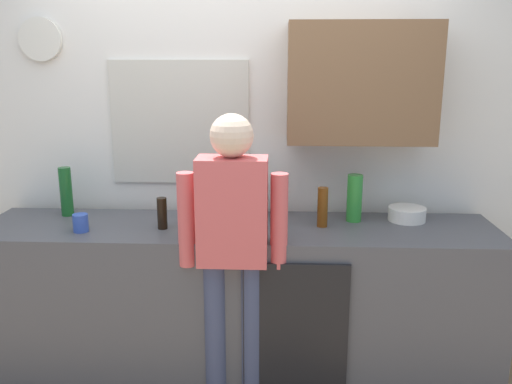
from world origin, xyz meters
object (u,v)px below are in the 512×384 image
object	(u,v)px
bottle_clear_soda	(354,198)
mixing_bowl	(407,214)
potted_plant	(203,214)
coffee_maker	(249,193)
bottle_amber_beer	(323,207)
bottle_green_wine	(66,192)
person_at_sink	(233,239)
cup_blue_mug	(81,223)
bottle_dark_sauce	(162,213)
dish_soap	(192,215)

from	to	relation	value
bottle_clear_soda	mixing_bowl	distance (m)	0.33
potted_plant	bottle_clear_soda	bearing A→B (deg)	21.58
coffee_maker	potted_plant	size ratio (longest dim) A/B	1.43
bottle_amber_beer	bottle_green_wine	world-z (taller)	bottle_green_wine
potted_plant	person_at_sink	bearing A→B (deg)	-32.09
bottle_amber_beer	cup_blue_mug	size ratio (longest dim) A/B	2.30
bottle_green_wine	bottle_clear_soda	distance (m)	1.74
bottle_clear_soda	cup_blue_mug	distance (m)	1.57
coffee_maker	bottle_clear_soda	size ratio (longest dim) A/B	1.18
mixing_bowl	bottle_dark_sauce	bearing A→B (deg)	-171.08
bottle_dark_sauce	dish_soap	bearing A→B (deg)	2.82
bottle_clear_soda	cup_blue_mug	size ratio (longest dim) A/B	2.80
bottle_amber_beer	dish_soap	size ratio (longest dim) A/B	1.28
mixing_bowl	potted_plant	distance (m)	1.22
potted_plant	cup_blue_mug	bearing A→B (deg)	175.14
coffee_maker	dish_soap	distance (m)	0.40
coffee_maker	bottle_green_wine	xyz separation A→B (m)	(-1.12, -0.03, 0.00)
cup_blue_mug	potted_plant	xyz separation A→B (m)	(0.70, -0.06, 0.08)
cup_blue_mug	dish_soap	world-z (taller)	dish_soap
dish_soap	bottle_green_wine	bearing A→B (deg)	164.32
bottle_dark_sauce	bottle_clear_soda	bearing A→B (deg)	10.32
bottle_green_wine	person_at_sink	world-z (taller)	person_at_sink
bottle_amber_beer	potted_plant	bearing A→B (deg)	-161.71
bottle_green_wine	person_at_sink	size ratio (longest dim) A/B	0.19
mixing_bowl	person_at_sink	xyz separation A→B (m)	(-1.00, -0.46, -0.01)
person_at_sink	bottle_green_wine	bearing A→B (deg)	160.04
bottle_amber_beer	bottle_dark_sauce	world-z (taller)	bottle_amber_beer
person_at_sink	potted_plant	bearing A→B (deg)	152.02
person_at_sink	bottle_clear_soda	bearing A→B (deg)	36.92
coffee_maker	person_at_sink	bearing A→B (deg)	-96.32
bottle_amber_beer	bottle_green_wine	size ratio (longest dim) A/B	0.77
cup_blue_mug	person_at_sink	xyz separation A→B (m)	(0.86, -0.16, -0.02)
coffee_maker	dish_soap	world-z (taller)	coffee_maker
mixing_bowl	potted_plant	bearing A→B (deg)	-162.94
bottle_dark_sauce	mixing_bowl	bearing A→B (deg)	8.92
bottle_dark_sauce	bottle_green_wine	bearing A→B (deg)	159.83
bottle_amber_beer	mixing_bowl	distance (m)	0.54
bottle_amber_beer	dish_soap	distance (m)	0.74
bottle_clear_soda	person_at_sink	bearing A→B (deg)	-147.18
bottle_green_wine	potted_plant	world-z (taller)	bottle_green_wine
bottle_amber_beer	potted_plant	size ratio (longest dim) A/B	1.00
bottle_dark_sauce	person_at_sink	xyz separation A→B (m)	(0.42, -0.24, -0.06)
cup_blue_mug	bottle_dark_sauce	bearing A→B (deg)	9.61
bottle_amber_beer	cup_blue_mug	world-z (taller)	bottle_amber_beer
bottle_dark_sauce	bottle_clear_soda	world-z (taller)	bottle_clear_soda
bottle_dark_sauce	coffee_maker	bearing A→B (deg)	28.87
bottle_amber_beer	bottle_green_wine	distance (m)	1.56
coffee_maker	potted_plant	bearing A→B (deg)	-119.17
bottle_dark_sauce	potted_plant	distance (m)	0.29
cup_blue_mug	dish_soap	size ratio (longest dim) A/B	0.56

